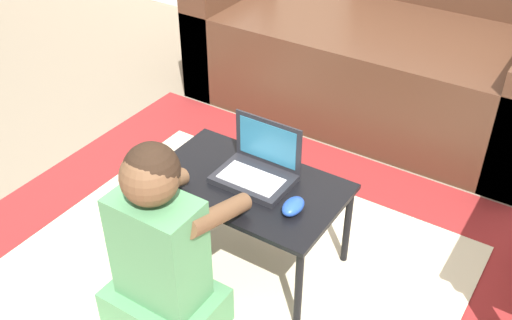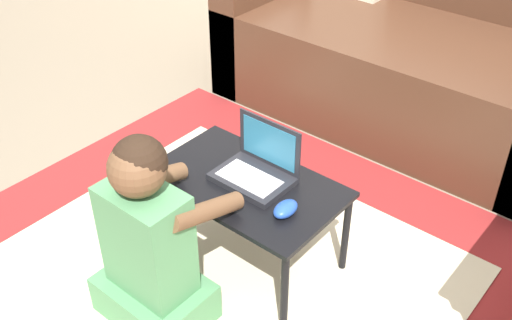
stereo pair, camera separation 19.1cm
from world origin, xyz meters
name	(u,v)px [view 1 (the left image)]	position (x,y,z in m)	size (l,w,h in m)	color
ground_plane	(253,251)	(0.00, 0.00, 0.00)	(16.00, 16.00, 0.00)	#7F705B
area_rug	(217,290)	(0.00, -0.22, 0.00)	(1.99, 1.93, 0.01)	maroon
couch	(378,46)	(-0.10, 1.25, 0.29)	(1.64, 0.90, 0.80)	#4C2D1E
laptop_desk	(248,192)	(0.00, -0.04, 0.29)	(0.62, 0.38, 0.33)	black
laptop	(257,170)	(0.01, 0.00, 0.36)	(0.24, 0.18, 0.19)	#232328
computer_mouse	(293,206)	(0.19, -0.08, 0.35)	(0.06, 0.09, 0.04)	#234CB2
person_seated	(161,253)	(-0.05, -0.40, 0.30)	(0.33, 0.39, 0.66)	#518E5B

